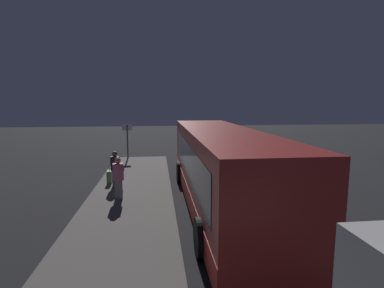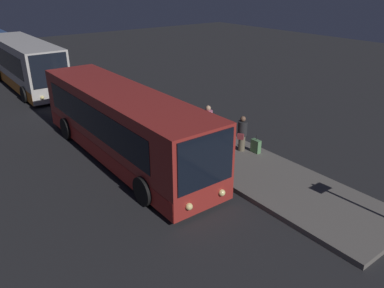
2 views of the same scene
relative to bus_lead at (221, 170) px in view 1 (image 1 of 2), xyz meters
name	(u,v)px [view 1 (image 1 of 2)]	position (x,y,z in m)	size (l,w,h in m)	color
ground	(215,206)	(0.30, 0.16, -1.50)	(80.00, 80.00, 0.00)	#232326
platform	(128,207)	(0.30, 3.48, -1.40)	(20.00, 3.43, 0.19)	#605B56
bus_lead	(221,170)	(0.00, 0.00, 0.00)	(11.46, 2.80, 3.00)	maroon
passenger_boarding	(118,177)	(1.09, 3.90, -0.42)	(0.59, 0.59, 1.67)	gray
passenger_waiting	(115,168)	(3.00, 4.27, -0.46)	(0.61, 0.69, 1.61)	#6B604C
suitcase	(110,177)	(3.52, 4.63, -1.01)	(0.44, 0.21, 0.83)	#598C59
sign_post	(127,137)	(10.03, 4.39, 0.14)	(0.10, 0.68, 2.32)	#4C4C51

